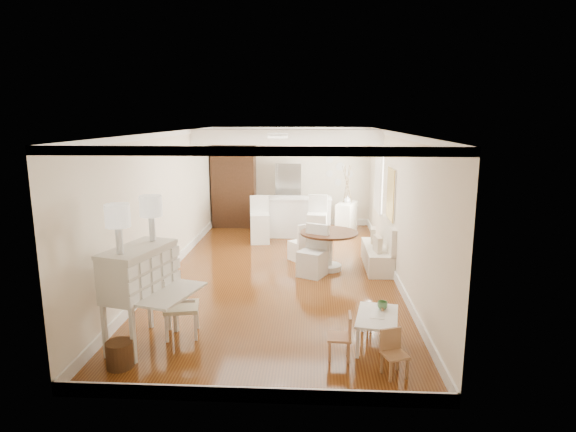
# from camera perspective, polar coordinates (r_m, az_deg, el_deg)

# --- Properties ---
(room) EXTENTS (9.00, 9.04, 2.82)m
(room) POSITION_cam_1_polar(r_m,az_deg,el_deg) (9.64, -0.61, 5.10)
(room) COLOR brown
(room) RESTS_ON ground
(secretary_bureau) EXTENTS (1.35, 1.37, 1.39)m
(secretary_bureau) POSITION_cam_1_polar(r_m,az_deg,el_deg) (6.91, -17.07, -9.08)
(secretary_bureau) COLOR silver
(secretary_bureau) RESTS_ON ground
(gustavian_armchair) EXTENTS (0.60, 0.60, 0.89)m
(gustavian_armchair) POSITION_cam_1_polar(r_m,az_deg,el_deg) (7.13, -12.51, -10.35)
(gustavian_armchair) COLOR white
(gustavian_armchair) RESTS_ON ground
(wicker_basket) EXTENTS (0.44, 0.44, 0.34)m
(wicker_basket) POSITION_cam_1_polar(r_m,az_deg,el_deg) (6.60, -19.32, -15.24)
(wicker_basket) COLOR #482C16
(wicker_basket) RESTS_ON ground
(kids_table) EXTENTS (0.69, 0.98, 0.45)m
(kids_table) POSITION_cam_1_polar(r_m,az_deg,el_deg) (6.85, 10.48, -13.19)
(kids_table) COLOR white
(kids_table) RESTS_ON ground
(kids_chair_a) EXTENTS (0.31, 0.31, 0.63)m
(kids_chair_a) POSITION_cam_1_polar(r_m,az_deg,el_deg) (6.41, 6.09, -13.99)
(kids_chair_a) COLOR #A8724C
(kids_chair_a) RESTS_ON ground
(kids_chair_b) EXTENTS (0.31, 0.31, 0.50)m
(kids_chair_b) POSITION_cam_1_polar(r_m,az_deg,el_deg) (7.09, 10.40, -12.08)
(kids_chair_b) COLOR tan
(kids_chair_b) RESTS_ON ground
(kids_chair_c) EXTENTS (0.36, 0.36, 0.58)m
(kids_chair_c) POSITION_cam_1_polar(r_m,az_deg,el_deg) (6.15, 12.54, -15.67)
(kids_chair_c) COLOR #A17149
(kids_chair_c) RESTS_ON ground
(banquette) EXTENTS (0.52, 1.60, 0.98)m
(banquette) POSITION_cam_1_polar(r_m,az_deg,el_deg) (10.16, 10.54, -3.32)
(banquette) COLOR silver
(banquette) RESTS_ON ground
(dining_table) EXTENTS (1.35, 1.35, 0.80)m
(dining_table) POSITION_cam_1_polar(r_m,az_deg,el_deg) (9.88, 4.86, -4.14)
(dining_table) COLOR #4A2817
(dining_table) RESTS_ON ground
(slip_chair_near) EXTENTS (0.65, 0.66, 1.01)m
(slip_chair_near) POSITION_cam_1_polar(r_m,az_deg,el_deg) (9.46, 2.91, -4.17)
(slip_chair_near) COLOR silver
(slip_chair_near) RESTS_ON ground
(slip_chair_far) EXTENTS (0.57, 0.57, 0.84)m
(slip_chair_far) POSITION_cam_1_polar(r_m,az_deg,el_deg) (10.50, 1.46, -3.04)
(slip_chair_far) COLOR white
(slip_chair_far) RESTS_ON ground
(breakfast_counter) EXTENTS (2.05, 0.65, 1.03)m
(breakfast_counter) POSITION_cam_1_polar(r_m,az_deg,el_deg) (12.61, 0.49, -0.09)
(breakfast_counter) COLOR white
(breakfast_counter) RESTS_ON ground
(bar_stool_left) EXTENTS (0.52, 0.52, 1.16)m
(bar_stool_left) POSITION_cam_1_polar(r_m,az_deg,el_deg) (11.92, -3.37, -0.48)
(bar_stool_left) COLOR white
(bar_stool_left) RESTS_ON ground
(bar_stool_right) EXTENTS (0.51, 0.51, 1.18)m
(bar_stool_right) POSITION_cam_1_polar(r_m,az_deg,el_deg) (11.92, 3.46, -0.42)
(bar_stool_right) COLOR white
(bar_stool_right) RESTS_ON ground
(pantry_cabinet) EXTENTS (1.20, 0.60, 2.30)m
(pantry_cabinet) POSITION_cam_1_polar(r_m,az_deg,el_deg) (13.74, -6.41, 3.50)
(pantry_cabinet) COLOR #381E11
(pantry_cabinet) RESTS_ON ground
(fridge) EXTENTS (0.75, 0.65, 1.80)m
(fridge) POSITION_cam_1_polar(r_m,az_deg,el_deg) (13.56, 1.54, 2.40)
(fridge) COLOR silver
(fridge) RESTS_ON ground
(sideboard) EXTENTS (0.64, 0.97, 0.85)m
(sideboard) POSITION_cam_1_polar(r_m,az_deg,el_deg) (12.94, 6.93, -0.27)
(sideboard) COLOR white
(sideboard) RESTS_ON ground
(pencil_cup) EXTENTS (0.18, 0.18, 0.11)m
(pencil_cup) POSITION_cam_1_polar(r_m,az_deg,el_deg) (6.96, 11.12, -10.34)
(pencil_cup) COLOR #549159
(pencil_cup) RESTS_ON kids_table
(branch_vase) EXTENTS (0.21, 0.21, 0.19)m
(branch_vase) POSITION_cam_1_polar(r_m,az_deg,el_deg) (12.89, 7.04, 2.01)
(branch_vase) COLOR white
(branch_vase) RESTS_ON sideboard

